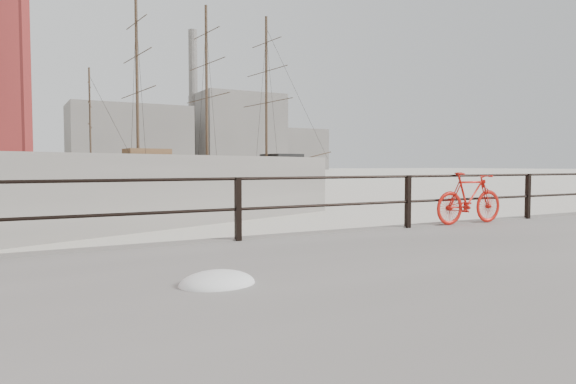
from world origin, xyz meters
name	(u,v)px	position (x,y,z in m)	size (l,w,h in m)	color
ground	(521,233)	(0.00, 0.00, 0.00)	(400.00, 400.00, 0.00)	white
guardrail	(528,196)	(0.00, -0.15, 0.85)	(28.00, 0.10, 1.00)	black
bicycle	(469,198)	(-1.95, -0.25, 0.88)	(1.74, 0.26, 1.05)	red
barque_black	(207,173)	(24.24, 88.23, 0.00)	(59.83, 19.58, 33.87)	black
schooner_mid	(53,175)	(-3.53, 85.14, 0.00)	(25.62, 10.84, 18.72)	silver
industrial_west	(129,138)	(20.00, 140.00, 9.00)	(32.00, 18.00, 18.00)	gray
industrial_mid	(238,133)	(55.00, 145.00, 12.00)	(26.00, 20.00, 24.00)	gray
industrial_east	(293,150)	(78.00, 150.00, 7.00)	(20.00, 16.00, 14.00)	gray
smokestack	(193,100)	(42.00, 150.00, 22.00)	(2.80, 2.80, 44.00)	gray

